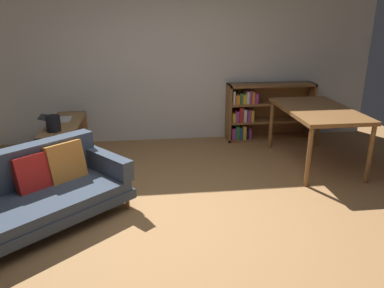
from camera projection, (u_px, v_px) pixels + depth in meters
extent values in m
plane|color=#9E7042|center=(185.00, 219.00, 3.82)|extent=(8.16, 8.16, 0.00)
cube|color=silver|center=(167.00, 57.00, 5.90)|extent=(6.80, 0.10, 2.70)
cylinder|color=brown|center=(128.00, 203.00, 4.01)|extent=(0.04, 0.04, 0.13)
cylinder|color=brown|center=(89.00, 184.00, 4.48)|extent=(0.04, 0.04, 0.13)
cube|color=#384251|center=(27.00, 214.00, 3.57)|extent=(2.07, 1.95, 0.10)
cube|color=#384251|center=(25.00, 205.00, 3.53)|extent=(1.99, 1.87, 0.10)
cube|color=#384251|center=(6.00, 171.00, 3.67)|extent=(1.57, 1.38, 0.41)
cube|color=#384251|center=(105.00, 162.00, 4.13)|extent=(0.64, 0.72, 0.22)
cube|color=red|center=(33.00, 173.00, 3.73)|extent=(0.40, 0.38, 0.38)
cube|color=orange|center=(65.00, 162.00, 3.96)|extent=(0.45, 0.43, 0.42)
cube|color=olive|center=(74.00, 130.00, 5.76)|extent=(0.42, 0.04, 0.59)
cube|color=olive|center=(56.00, 161.00, 4.56)|extent=(0.42, 0.04, 0.59)
cube|color=olive|center=(66.00, 148.00, 5.18)|extent=(0.42, 1.28, 0.04)
cube|color=olive|center=(64.00, 125.00, 5.07)|extent=(0.42, 1.32, 0.04)
cube|color=olive|center=(68.00, 162.00, 5.25)|extent=(0.42, 1.28, 0.04)
cube|color=silver|center=(63.00, 119.00, 5.22)|extent=(0.23, 0.30, 0.02)
cube|color=black|center=(47.00, 118.00, 5.18)|extent=(0.21, 0.29, 0.06)
cylinder|color=black|center=(53.00, 123.00, 4.69)|extent=(0.17, 0.17, 0.20)
cylinder|color=slate|center=(53.00, 120.00, 4.67)|extent=(0.10, 0.10, 0.01)
cylinder|color=brown|center=(271.00, 125.00, 5.75)|extent=(0.06, 0.06, 0.75)
cylinder|color=brown|center=(309.00, 158.00, 4.44)|extent=(0.06, 0.06, 0.75)
cylinder|color=brown|center=(319.00, 123.00, 5.84)|extent=(0.06, 0.06, 0.75)
cylinder|color=brown|center=(370.00, 155.00, 4.53)|extent=(0.06, 0.06, 0.75)
cube|color=brown|center=(318.00, 110.00, 5.01)|extent=(0.88, 1.50, 0.05)
cube|color=brown|center=(228.00, 113.00, 6.09)|extent=(0.04, 0.34, 0.93)
cube|color=brown|center=(310.00, 110.00, 6.26)|extent=(0.04, 0.34, 0.93)
cube|color=brown|center=(272.00, 85.00, 6.03)|extent=(1.43, 0.34, 0.04)
cube|color=brown|center=(268.00, 137.00, 6.32)|extent=(1.43, 0.34, 0.04)
cube|color=brown|center=(267.00, 109.00, 6.31)|extent=(1.40, 0.04, 0.93)
cube|color=brown|center=(269.00, 120.00, 6.22)|extent=(1.40, 0.32, 0.04)
cube|color=brown|center=(270.00, 103.00, 6.13)|extent=(1.40, 0.32, 0.04)
cube|color=#993884|center=(232.00, 133.00, 6.19)|extent=(0.06, 0.25, 0.19)
cube|color=#337F47|center=(236.00, 132.00, 6.19)|extent=(0.07, 0.22, 0.22)
cube|color=#2D5199|center=(239.00, 132.00, 6.21)|extent=(0.03, 0.28, 0.19)
cube|color=gold|center=(243.00, 131.00, 6.21)|extent=(0.06, 0.25, 0.22)
cube|color=black|center=(246.00, 133.00, 6.22)|extent=(0.04, 0.22, 0.15)
cube|color=#993884|center=(249.00, 133.00, 6.22)|extent=(0.04, 0.22, 0.16)
cube|color=gold|center=(232.00, 116.00, 6.11)|extent=(0.05, 0.28, 0.15)
cube|color=#993884|center=(236.00, 116.00, 6.10)|extent=(0.06, 0.25, 0.18)
cube|color=red|center=(240.00, 114.00, 6.09)|extent=(0.05, 0.23, 0.24)
cube|color=silver|center=(244.00, 115.00, 6.11)|extent=(0.05, 0.25, 0.20)
cube|color=#993884|center=(247.00, 115.00, 6.13)|extent=(0.05, 0.28, 0.19)
cube|color=gold|center=(251.00, 115.00, 6.13)|extent=(0.04, 0.26, 0.19)
cube|color=silver|center=(233.00, 97.00, 6.00)|extent=(0.03, 0.27, 0.21)
cube|color=orange|center=(236.00, 98.00, 6.01)|extent=(0.07, 0.28, 0.15)
cube|color=#337F47|center=(240.00, 98.00, 6.01)|extent=(0.03, 0.25, 0.17)
cube|color=gold|center=(243.00, 98.00, 6.02)|extent=(0.06, 0.23, 0.15)
cube|color=silver|center=(246.00, 97.00, 6.02)|extent=(0.04, 0.27, 0.20)
cube|color=#993884|center=(249.00, 96.00, 6.02)|extent=(0.03, 0.23, 0.22)
cube|color=orange|center=(252.00, 97.00, 6.03)|extent=(0.04, 0.24, 0.19)
cube|color=#993884|center=(255.00, 98.00, 6.04)|extent=(0.05, 0.25, 0.17)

